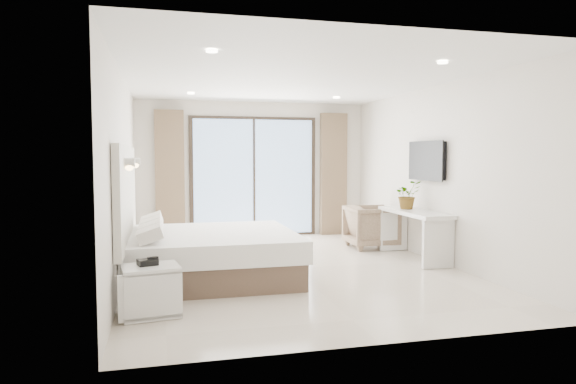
{
  "coord_description": "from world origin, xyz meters",
  "views": [
    {
      "loc": [
        -1.82,
        -7.09,
        1.62
      ],
      "look_at": [
        0.04,
        0.4,
        1.08
      ],
      "focal_mm": 32.0,
      "sensor_mm": 36.0,
      "label": 1
    }
  ],
  "objects_px": {
    "bed": "(210,254)",
    "armchair": "(371,224)",
    "nightstand": "(151,291)",
    "console_desk": "(414,223)"
  },
  "relations": [
    {
      "from": "bed",
      "to": "armchair",
      "type": "relative_size",
      "value": 2.66
    },
    {
      "from": "nightstand",
      "to": "console_desk",
      "type": "bearing_deg",
      "value": 18.66
    },
    {
      "from": "nightstand",
      "to": "console_desk",
      "type": "relative_size",
      "value": 0.38
    },
    {
      "from": "console_desk",
      "to": "nightstand",
      "type": "bearing_deg",
      "value": -153.49
    },
    {
      "from": "nightstand",
      "to": "armchair",
      "type": "distance_m",
      "value": 4.84
    },
    {
      "from": "nightstand",
      "to": "armchair",
      "type": "bearing_deg",
      "value": 31.75
    },
    {
      "from": "nightstand",
      "to": "console_desk",
      "type": "height_order",
      "value": "console_desk"
    },
    {
      "from": "bed",
      "to": "console_desk",
      "type": "relative_size",
      "value": 1.36
    },
    {
      "from": "console_desk",
      "to": "armchair",
      "type": "bearing_deg",
      "value": 102.79
    },
    {
      "from": "bed",
      "to": "armchair",
      "type": "distance_m",
      "value": 3.41
    }
  ]
}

